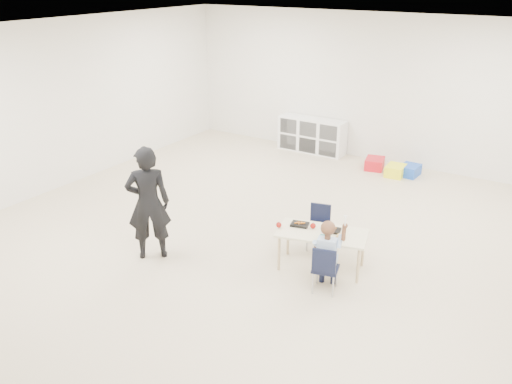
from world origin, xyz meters
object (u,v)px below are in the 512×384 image
Objects in this scene: table at (321,250)px; chair_near at (326,268)px; child at (326,255)px; adult at (148,203)px; cubby_shelf at (312,135)px.

table is 0.52m from chair_near.
child is 0.63× the size of adult.
table is at bearing 106.85° from child.
table is 4.73m from cubby_shelf.
cubby_shelf is (-2.25, 4.16, 0.09)m from table.
adult reaches higher than cubby_shelf.
cubby_shelf is (-2.51, 4.61, -0.13)m from child.
cubby_shelf is at bearing -129.83° from adult.
cubby_shelf is at bearing 104.37° from child.
chair_near is at bearing 149.13° from adult.
chair_near reaches higher than table.
cubby_shelf is 5.10m from adult.
adult is (-2.29, -0.47, 0.28)m from child.
adult is at bearing 177.28° from chair_near.
child is (0.27, -0.44, 0.22)m from table.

